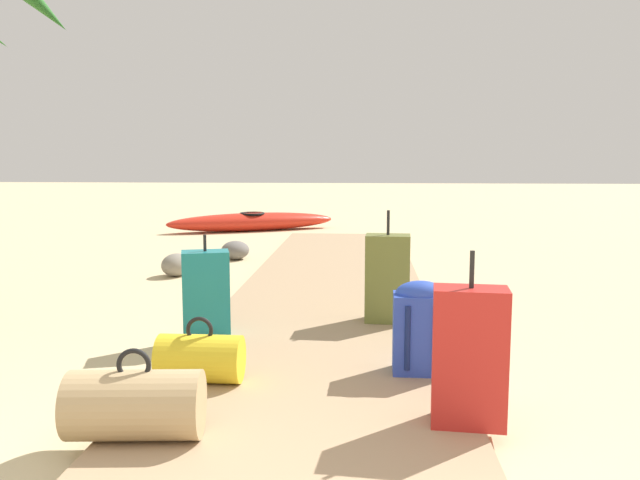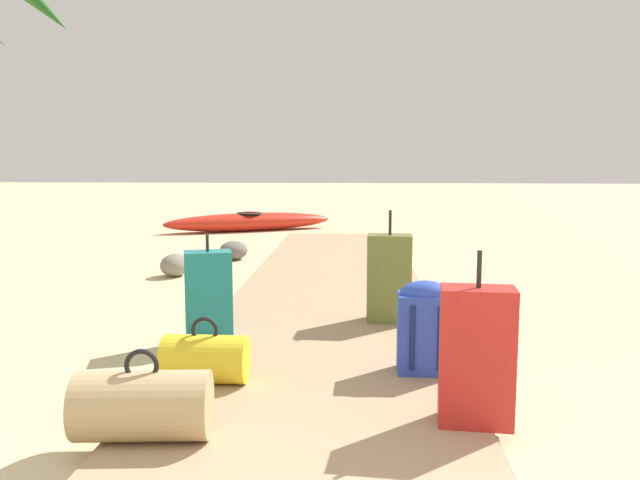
{
  "view_description": "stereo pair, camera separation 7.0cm",
  "coord_description": "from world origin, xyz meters",
  "px_view_note": "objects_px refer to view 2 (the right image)",
  "views": [
    {
      "loc": [
        0.34,
        -1.17,
        1.42
      ],
      "look_at": [
        -0.13,
        5.53,
        0.55
      ],
      "focal_mm": 36.08,
      "sensor_mm": 36.0,
      "label": 1
    },
    {
      "loc": [
        0.27,
        -1.17,
        1.42
      ],
      "look_at": [
        -0.13,
        5.53,
        0.55
      ],
      "focal_mm": 36.08,
      "sensor_mm": 36.0,
      "label": 2
    }
  ],
  "objects_px": {
    "backpack_blue": "(425,324)",
    "suitcase_red": "(476,356)",
    "suitcase_olive": "(389,278)",
    "kayak": "(249,222)",
    "suitcase_teal": "(208,293)",
    "duffel_bag_yellow": "(205,358)",
    "duffel_bag_tan": "(143,405)"
  },
  "relations": [
    {
      "from": "backpack_blue",
      "to": "suitcase_red",
      "type": "xyz_separation_m",
      "value": [
        0.18,
        -0.78,
        0.05
      ]
    },
    {
      "from": "suitcase_olive",
      "to": "backpack_blue",
      "type": "xyz_separation_m",
      "value": [
        0.16,
        -1.26,
        -0.05
      ]
    },
    {
      "from": "kayak",
      "to": "suitcase_red",
      "type": "bearing_deg",
      "value": -73.49
    },
    {
      "from": "suitcase_olive",
      "to": "suitcase_teal",
      "type": "bearing_deg",
      "value": -161.22
    },
    {
      "from": "backpack_blue",
      "to": "duffel_bag_yellow",
      "type": "bearing_deg",
      "value": -168.67
    },
    {
      "from": "backpack_blue",
      "to": "suitcase_red",
      "type": "bearing_deg",
      "value": -77.3
    },
    {
      "from": "duffel_bag_tan",
      "to": "kayak",
      "type": "bearing_deg",
      "value": 96.6
    },
    {
      "from": "duffel_bag_tan",
      "to": "kayak",
      "type": "height_order",
      "value": "duffel_bag_tan"
    },
    {
      "from": "suitcase_red",
      "to": "suitcase_teal",
      "type": "xyz_separation_m",
      "value": [
        -1.72,
        1.56,
        -0.03
      ]
    },
    {
      "from": "suitcase_olive",
      "to": "suitcase_teal",
      "type": "relative_size",
      "value": 1.2
    },
    {
      "from": "suitcase_olive",
      "to": "duffel_bag_tan",
      "type": "xyz_separation_m",
      "value": [
        -1.27,
        -2.31,
        -0.19
      ]
    },
    {
      "from": "suitcase_red",
      "to": "duffel_bag_tan",
      "type": "xyz_separation_m",
      "value": [
        -1.61,
        -0.28,
        -0.18
      ]
    },
    {
      "from": "duffel_bag_yellow",
      "to": "duffel_bag_tan",
      "type": "height_order",
      "value": "duffel_bag_tan"
    },
    {
      "from": "duffel_bag_tan",
      "to": "kayak",
      "type": "distance_m",
      "value": 9.44
    },
    {
      "from": "backpack_blue",
      "to": "kayak",
      "type": "height_order",
      "value": "backpack_blue"
    },
    {
      "from": "suitcase_olive",
      "to": "duffel_bag_yellow",
      "type": "relative_size",
      "value": 1.82
    },
    {
      "from": "duffel_bag_yellow",
      "to": "kayak",
      "type": "bearing_deg",
      "value": 97.93
    },
    {
      "from": "duffel_bag_tan",
      "to": "suitcase_red",
      "type": "bearing_deg",
      "value": 9.77
    },
    {
      "from": "suitcase_red",
      "to": "kayak",
      "type": "height_order",
      "value": "suitcase_red"
    },
    {
      "from": "suitcase_red",
      "to": "backpack_blue",
      "type": "bearing_deg",
      "value": 102.7
    },
    {
      "from": "suitcase_teal",
      "to": "duffel_bag_tan",
      "type": "xyz_separation_m",
      "value": [
        0.11,
        -1.84,
        -0.15
      ]
    },
    {
      "from": "suitcase_teal",
      "to": "kayak",
      "type": "relative_size",
      "value": 0.23
    },
    {
      "from": "backpack_blue",
      "to": "duffel_bag_tan",
      "type": "height_order",
      "value": "backpack_blue"
    },
    {
      "from": "suitcase_olive",
      "to": "suitcase_red",
      "type": "relative_size",
      "value": 1.03
    },
    {
      "from": "suitcase_olive",
      "to": "backpack_blue",
      "type": "height_order",
      "value": "suitcase_olive"
    },
    {
      "from": "suitcase_olive",
      "to": "duffel_bag_tan",
      "type": "distance_m",
      "value": 2.65
    },
    {
      "from": "kayak",
      "to": "duffel_bag_tan",
      "type": "bearing_deg",
      "value": -83.4
    },
    {
      "from": "suitcase_red",
      "to": "duffel_bag_tan",
      "type": "height_order",
      "value": "suitcase_red"
    },
    {
      "from": "suitcase_olive",
      "to": "kayak",
      "type": "height_order",
      "value": "suitcase_olive"
    },
    {
      "from": "suitcase_teal",
      "to": "duffel_bag_tan",
      "type": "distance_m",
      "value": 1.85
    },
    {
      "from": "backpack_blue",
      "to": "suitcase_teal",
      "type": "height_order",
      "value": "suitcase_teal"
    },
    {
      "from": "suitcase_olive",
      "to": "suitcase_teal",
      "type": "height_order",
      "value": "suitcase_olive"
    }
  ]
}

